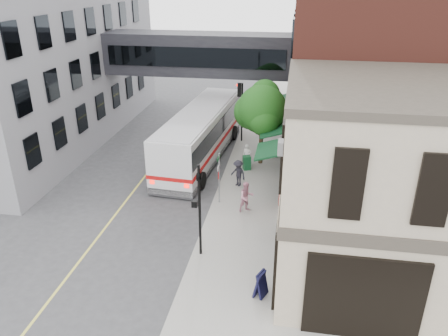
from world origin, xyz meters
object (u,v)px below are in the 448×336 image
(pedestrian_a, at_px, (247,156))
(pedestrian_c, at_px, (238,173))
(newspaper_box, at_px, (247,163))
(bus, at_px, (201,132))
(pedestrian_b, at_px, (247,197))
(sandwich_board, at_px, (261,284))

(pedestrian_a, height_order, pedestrian_c, pedestrian_c)
(newspaper_box, bearing_deg, bus, 130.14)
(pedestrian_b, bearing_deg, newspaper_box, 64.05)
(pedestrian_a, xyz_separation_m, sandwich_board, (2.02, -12.63, -0.24))
(pedestrian_a, distance_m, pedestrian_c, 2.93)
(newspaper_box, bearing_deg, pedestrian_b, -106.34)
(pedestrian_c, bearing_deg, newspaper_box, 118.94)
(bus, distance_m, pedestrian_a, 3.75)
(pedestrian_a, distance_m, sandwich_board, 12.79)
(bus, xyz_separation_m, newspaper_box, (3.43, -1.76, -1.30))
(pedestrian_b, distance_m, newspaper_box, 5.53)
(pedestrian_b, height_order, sandwich_board, pedestrian_b)
(pedestrian_a, distance_m, pedestrian_b, 5.99)
(bus, xyz_separation_m, pedestrian_a, (3.38, -1.29, -0.98))
(pedestrian_b, distance_m, pedestrian_c, 3.14)
(pedestrian_a, relative_size, pedestrian_c, 0.95)
(pedestrian_b, relative_size, newspaper_box, 1.82)
(newspaper_box, height_order, sandwich_board, sandwich_board)
(pedestrian_a, distance_m, newspaper_box, 0.57)
(pedestrian_c, height_order, sandwich_board, pedestrian_c)
(bus, bearing_deg, pedestrian_a, -20.82)
(pedestrian_c, distance_m, sandwich_board, 9.96)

